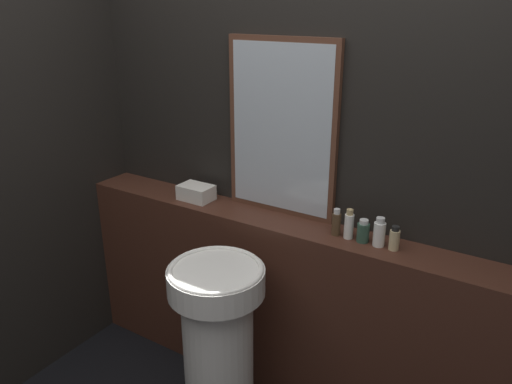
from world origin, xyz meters
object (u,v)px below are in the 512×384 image
at_px(towel_stack, 196,192).
at_px(body_wash_bottle, 379,233).
at_px(pedestal_sink, 218,345).
at_px(conditioner_bottle, 349,225).
at_px(lotion_bottle, 363,232).
at_px(shampoo_bottle, 336,223).
at_px(hand_soap_bottle, 394,239).
at_px(mirror, 281,129).

bearing_deg(towel_stack, body_wash_bottle, 0.00).
distance_m(pedestal_sink, body_wash_bottle, 0.87).
relative_size(towel_stack, body_wash_bottle, 1.37).
distance_m(pedestal_sink, conditioner_bottle, 0.79).
distance_m(pedestal_sink, lotion_bottle, 0.82).
xyz_separation_m(towel_stack, shampoo_bottle, (0.79, 0.00, 0.02)).
height_order(pedestal_sink, hand_soap_bottle, hand_soap_bottle).
relative_size(towel_stack, conditioner_bottle, 1.30).
bearing_deg(mirror, pedestal_sink, -90.47).
bearing_deg(pedestal_sink, towel_stack, 135.90).
distance_m(conditioner_bottle, hand_soap_bottle, 0.20).
distance_m(mirror, body_wash_bottle, 0.65).
bearing_deg(mirror, body_wash_bottle, -10.27).
bearing_deg(pedestal_sink, shampoo_bottle, 51.23).
distance_m(towel_stack, shampoo_bottle, 0.79).
bearing_deg(lotion_bottle, shampoo_bottle, 180.00).
xyz_separation_m(pedestal_sink, conditioner_bottle, (0.41, 0.43, 0.52)).
relative_size(lotion_bottle, hand_soap_bottle, 0.97).
bearing_deg(hand_soap_bottle, body_wash_bottle, 180.00).
distance_m(mirror, conditioner_bottle, 0.54).
bearing_deg(shampoo_bottle, towel_stack, -180.00).
bearing_deg(mirror, shampoo_bottle, -15.91).
height_order(mirror, shampoo_bottle, mirror).
height_order(shampoo_bottle, conditioner_bottle, conditioner_bottle).
relative_size(towel_stack, lotion_bottle, 1.71).
bearing_deg(pedestal_sink, body_wash_bottle, 38.48).
bearing_deg(body_wash_bottle, towel_stack, 180.00).
height_order(pedestal_sink, towel_stack, towel_stack).
distance_m(towel_stack, lotion_bottle, 0.92).
relative_size(pedestal_sink, towel_stack, 5.02).
height_order(lotion_bottle, hand_soap_bottle, hand_soap_bottle).
relative_size(body_wash_bottle, hand_soap_bottle, 1.22).
bearing_deg(conditioner_bottle, body_wash_bottle, 0.00).
xyz_separation_m(pedestal_sink, mirror, (0.00, 0.53, 0.88)).
height_order(pedestal_sink, shampoo_bottle, shampoo_bottle).
bearing_deg(pedestal_sink, hand_soap_bottle, 35.33).
height_order(lotion_bottle, body_wash_bottle, body_wash_bottle).
distance_m(pedestal_sink, hand_soap_bottle, 0.90).
bearing_deg(hand_soap_bottle, lotion_bottle, -180.00).
xyz_separation_m(pedestal_sink, lotion_bottle, (0.47, 0.43, 0.51)).
height_order(shampoo_bottle, lotion_bottle, shampoo_bottle).
xyz_separation_m(mirror, hand_soap_bottle, (0.60, -0.10, -0.37)).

